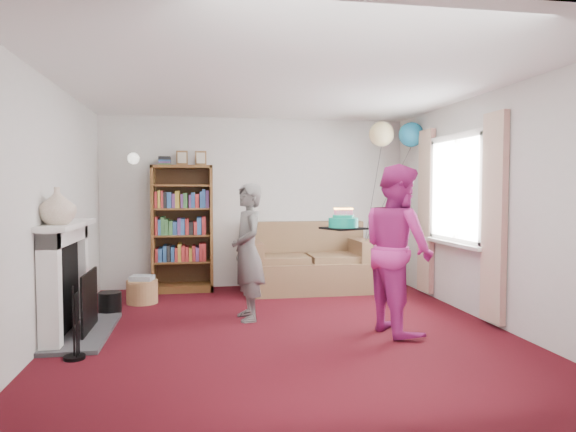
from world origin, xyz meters
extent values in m
plane|color=#36080E|center=(0.00, 0.00, 0.00)|extent=(5.00, 5.00, 0.00)
cube|color=silver|center=(0.00, 2.51, 1.25)|extent=(4.50, 0.02, 2.50)
cube|color=silver|center=(-2.26, 0.00, 1.25)|extent=(0.02, 5.00, 2.50)
cube|color=silver|center=(2.26, 0.00, 1.25)|extent=(0.02, 5.00, 2.50)
cube|color=white|center=(0.00, 0.00, 2.50)|extent=(4.50, 5.00, 0.01)
cube|color=#3F3F42|center=(-2.00, 0.20, 0.02)|extent=(0.55, 1.40, 0.04)
cube|color=white|center=(-2.15, -0.35, 0.53)|extent=(0.18, 0.14, 1.06)
cube|color=white|center=(-2.15, 0.75, 0.53)|extent=(0.18, 0.14, 1.06)
cube|color=white|center=(-2.15, 0.20, 1.00)|extent=(0.18, 1.24, 0.16)
cube|color=white|center=(-2.12, 0.20, 1.10)|extent=(0.28, 1.35, 0.05)
cube|color=black|center=(-2.17, 0.20, 0.48)|extent=(0.10, 0.80, 0.86)
cube|color=black|center=(-1.93, 0.20, 0.33)|extent=(0.02, 0.70, 0.60)
cylinder|color=black|center=(-1.90, -0.58, 0.32)|extent=(0.18, 0.18, 0.64)
cylinder|color=black|center=(-1.87, 1.00, 0.13)|extent=(0.26, 0.26, 0.26)
cube|color=white|center=(2.21, 0.60, 2.08)|extent=(0.08, 1.30, 0.08)
cube|color=white|center=(2.21, 0.60, 0.82)|extent=(0.08, 1.30, 0.08)
cube|color=white|center=(2.24, 0.60, 1.45)|extent=(0.01, 1.15, 1.20)
cube|color=white|center=(2.18, 0.60, 0.79)|extent=(0.14, 1.32, 0.04)
cube|color=beige|center=(2.20, -0.22, 1.15)|extent=(0.07, 0.38, 2.20)
cube|color=beige|center=(2.20, 1.42, 1.15)|extent=(0.07, 0.38, 2.20)
cylinder|color=gold|center=(-1.75, 2.45, 1.90)|extent=(0.04, 0.12, 0.04)
sphere|color=white|center=(-1.75, 2.36, 1.88)|extent=(0.16, 0.16, 0.16)
cube|color=#472B14|center=(-1.08, 2.46, 0.89)|extent=(0.84, 0.04, 1.78)
cube|color=brown|center=(-1.48, 2.27, 0.89)|extent=(0.04, 0.42, 1.78)
cube|color=brown|center=(-0.68, 2.27, 0.89)|extent=(0.04, 0.42, 1.78)
cube|color=brown|center=(-1.08, 2.27, 1.76)|extent=(0.84, 0.42, 0.04)
cube|color=brown|center=(-1.08, 2.27, 0.05)|extent=(0.84, 0.42, 0.10)
cube|color=brown|center=(-1.08, 2.27, 0.42)|extent=(0.76, 0.38, 0.03)
cube|color=brown|center=(-1.08, 2.27, 0.80)|extent=(0.76, 0.38, 0.02)
cube|color=brown|center=(-1.08, 2.27, 1.17)|extent=(0.76, 0.38, 0.02)
cube|color=brown|center=(-1.08, 2.27, 1.50)|extent=(0.76, 0.38, 0.02)
cube|color=maroon|center=(-1.31, 2.25, 1.84)|extent=(0.16, 0.22, 0.12)
cube|color=brown|center=(-1.08, 2.32, 1.89)|extent=(0.16, 0.02, 0.20)
cube|color=brown|center=(-0.82, 2.32, 1.89)|extent=(0.16, 0.02, 0.20)
cube|color=brown|center=(0.67, 2.00, 0.21)|extent=(1.82, 0.97, 0.43)
cube|color=brown|center=(0.67, 2.36, 0.59)|extent=(1.82, 0.24, 0.75)
cube|color=brown|center=(-0.12, 2.00, 0.43)|extent=(0.24, 0.92, 0.59)
cube|color=brown|center=(1.46, 2.00, 0.43)|extent=(0.24, 0.92, 0.59)
cube|color=brown|center=(0.26, 1.92, 0.46)|extent=(0.77, 0.67, 0.12)
cube|color=brown|center=(1.08, 1.92, 0.46)|extent=(0.77, 0.67, 0.12)
cylinder|color=#A7764E|center=(-1.57, 1.55, 0.15)|extent=(0.39, 0.39, 0.29)
cube|color=beige|center=(-1.57, 1.55, 0.32)|extent=(0.27, 0.21, 0.06)
imported|color=black|center=(-0.31, 0.51, 0.76)|extent=(0.44, 0.60, 1.51)
imported|color=#AD2276|center=(1.13, -0.24, 0.85)|extent=(0.77, 0.92, 1.70)
cube|color=black|center=(0.65, 0.05, 1.04)|extent=(0.37, 0.37, 0.02)
cylinder|color=#0D9B7B|center=(0.65, 0.05, 1.10)|extent=(0.31, 0.31, 0.10)
cylinder|color=#0D9B7B|center=(0.65, 0.05, 1.16)|extent=(0.23, 0.23, 0.04)
cylinder|color=#D75FA8|center=(0.74, 0.05, 1.19)|extent=(0.01, 0.01, 0.09)
sphere|color=orange|center=(0.74, 0.05, 1.24)|extent=(0.02, 0.02, 0.02)
cylinder|color=#D75FA8|center=(0.73, 0.08, 1.19)|extent=(0.01, 0.01, 0.09)
sphere|color=orange|center=(0.73, 0.08, 1.24)|extent=(0.02, 0.02, 0.02)
cylinder|color=#D75FA8|center=(0.72, 0.11, 1.19)|extent=(0.01, 0.01, 0.09)
sphere|color=orange|center=(0.72, 0.11, 1.24)|extent=(0.02, 0.02, 0.02)
cylinder|color=#D75FA8|center=(0.69, 0.13, 1.19)|extent=(0.01, 0.01, 0.09)
sphere|color=orange|center=(0.69, 0.13, 1.24)|extent=(0.02, 0.02, 0.02)
cylinder|color=#D75FA8|center=(0.66, 0.14, 1.19)|extent=(0.01, 0.01, 0.09)
sphere|color=orange|center=(0.66, 0.14, 1.24)|extent=(0.02, 0.02, 0.02)
cylinder|color=#D75FA8|center=(0.63, 0.14, 1.19)|extent=(0.01, 0.01, 0.09)
sphere|color=orange|center=(0.63, 0.14, 1.24)|extent=(0.02, 0.02, 0.02)
cylinder|color=#D75FA8|center=(0.60, 0.13, 1.19)|extent=(0.01, 0.01, 0.09)
sphere|color=orange|center=(0.60, 0.13, 1.24)|extent=(0.02, 0.02, 0.02)
cylinder|color=#D75FA8|center=(0.57, 0.11, 1.19)|extent=(0.01, 0.01, 0.09)
sphere|color=orange|center=(0.57, 0.11, 1.24)|extent=(0.02, 0.02, 0.02)
cylinder|color=#D75FA8|center=(0.56, 0.08, 1.19)|extent=(0.01, 0.01, 0.09)
sphere|color=orange|center=(0.56, 0.08, 1.24)|extent=(0.02, 0.02, 0.02)
cylinder|color=#D75FA8|center=(0.55, 0.05, 1.19)|extent=(0.01, 0.01, 0.09)
sphere|color=orange|center=(0.55, 0.05, 1.24)|extent=(0.02, 0.02, 0.02)
cylinder|color=#D75FA8|center=(0.56, 0.02, 1.19)|extent=(0.01, 0.01, 0.09)
sphere|color=orange|center=(0.56, 0.02, 1.24)|extent=(0.02, 0.02, 0.02)
cylinder|color=#D75FA8|center=(0.57, -0.01, 1.19)|extent=(0.01, 0.01, 0.09)
sphere|color=orange|center=(0.57, -0.01, 1.24)|extent=(0.02, 0.02, 0.02)
cylinder|color=#D75FA8|center=(0.60, -0.03, 1.19)|extent=(0.01, 0.01, 0.09)
sphere|color=orange|center=(0.60, -0.03, 1.24)|extent=(0.02, 0.02, 0.02)
cylinder|color=#D75FA8|center=(0.63, -0.04, 1.19)|extent=(0.01, 0.01, 0.09)
sphere|color=orange|center=(0.63, -0.04, 1.24)|extent=(0.02, 0.02, 0.02)
cylinder|color=#D75FA8|center=(0.66, -0.04, 1.19)|extent=(0.01, 0.01, 0.09)
sphere|color=orange|center=(0.66, -0.04, 1.24)|extent=(0.02, 0.02, 0.02)
cylinder|color=#D75FA8|center=(0.69, -0.03, 1.19)|extent=(0.01, 0.01, 0.09)
sphere|color=orange|center=(0.69, -0.03, 1.24)|extent=(0.02, 0.02, 0.02)
cylinder|color=#D75FA8|center=(0.72, -0.01, 1.19)|extent=(0.01, 0.01, 0.09)
sphere|color=orange|center=(0.72, -0.01, 1.24)|extent=(0.02, 0.02, 0.02)
cylinder|color=#D75FA8|center=(0.73, 0.02, 1.19)|extent=(0.01, 0.01, 0.09)
sphere|color=orange|center=(0.73, 0.02, 1.24)|extent=(0.02, 0.02, 0.02)
sphere|color=#3F3F3F|center=(1.46, 1.80, 0.69)|extent=(0.02, 0.02, 0.02)
sphere|color=teal|center=(2.12, 1.77, 2.22)|extent=(0.35, 0.35, 0.35)
sphere|color=beige|center=(1.68, 1.77, 2.22)|extent=(0.35, 0.35, 0.35)
imported|color=beige|center=(-2.12, -0.15, 1.30)|extent=(0.40, 0.40, 0.34)
camera|label=1|loc=(-0.83, -5.13, 1.45)|focal=32.00mm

